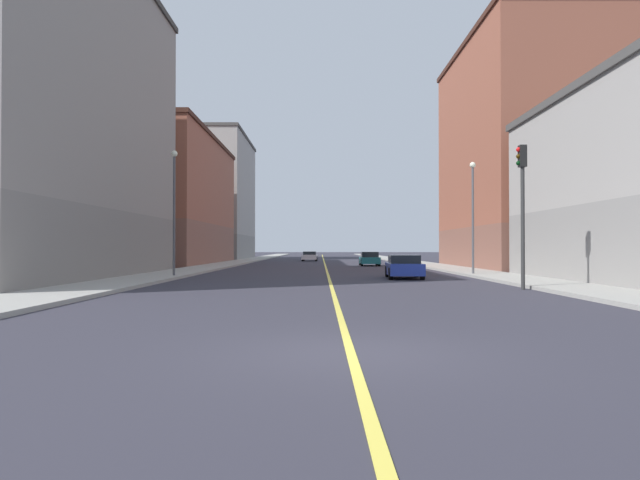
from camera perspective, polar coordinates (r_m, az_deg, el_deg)
The scene contains 14 objects.
ground_plane at distance 9.39m, azimuth 3.00°, elevation -11.42°, with size 400.00×400.00×0.00m, color #302F39.
sidewalk_left at distance 59.15m, azimuth 9.97°, elevation -2.37°, with size 3.28×168.00×0.15m, color #9E9B93.
sidewalk_right at distance 58.98m, azimuth -9.29°, elevation -2.37°, with size 3.28×168.00×0.15m, color #9E9B93.
lane_center_stripe at distance 58.24m, azimuth 0.35°, elevation -2.47°, with size 0.16×154.00×0.01m, color #E5D14C.
building_left_mid at distance 50.42m, azimuth 20.55°, elevation 8.06°, with size 11.55×19.68×18.84m.
building_right_corner at distance 35.78m, azimuth -28.46°, elevation 11.47°, with size 11.55×23.47×18.51m.
building_right_midblock at distance 61.11m, azimuth -15.97°, elevation 3.89°, with size 11.55×25.46×13.32m.
building_right_distant at distance 86.15m, azimuth -11.31°, elevation 4.21°, with size 11.55×20.90×18.36m.
traffic_light_left_near at distance 24.47m, azimuth 19.79°, elevation 4.24°, with size 0.40×0.32×5.95m.
street_lamp_left_near at distance 35.37m, azimuth 15.19°, elevation 3.42°, with size 0.36×0.36×6.81m.
street_lamp_right_near at distance 32.99m, azimuth -14.81°, elevation 4.01°, with size 0.36×0.36×7.13m.
car_teal at distance 53.31m, azimuth 4.93°, elevation -1.94°, with size 1.87×4.18×1.32m.
car_blue at distance 31.64m, azimuth 8.43°, elevation -2.73°, with size 2.05×4.15×1.31m.
car_white at distance 71.58m, azimuth -1.21°, elevation -1.68°, with size 2.01×4.47×1.22m.
Camera 1 is at (-0.50, -9.21, 1.73)m, focal length 31.36 mm.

